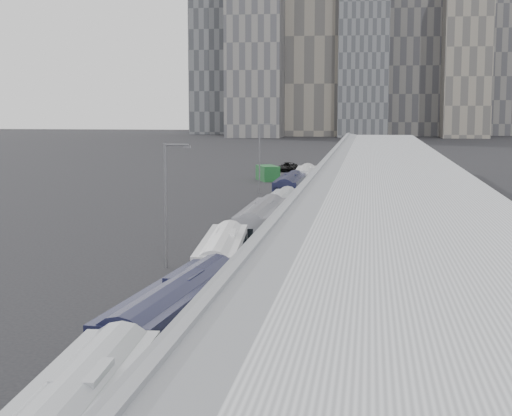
% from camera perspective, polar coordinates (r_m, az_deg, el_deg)
% --- Properties ---
extents(sidewalk, '(10.00, 170.00, 0.12)m').
position_cam_1_polar(sidewalk, '(71.73, 6.47, -2.28)').
color(sidewalk, gray).
rests_on(sidewalk, ground).
extents(lane_line, '(0.12, 160.00, 0.02)m').
position_cam_1_polar(lane_line, '(72.81, -1.83, -2.14)').
color(lane_line, gold).
rests_on(lane_line, ground).
extents(depot, '(12.45, 160.40, 7.20)m').
position_cam_1_polar(depot, '(71.23, 9.72, 0.40)').
color(depot, gray).
rests_on(depot, ground).
extents(skyline, '(145.00, 64.00, 120.00)m').
position_cam_1_polar(skyline, '(342.37, 6.05, 13.81)').
color(skyline, slate).
rests_on(skyline, ground).
extents(bus_1, '(3.99, 13.86, 3.99)m').
position_cam_1_polar(bus_1, '(37.18, -5.81, -8.78)').
color(bus_1, black).
rests_on(bus_1, ground).
extents(bus_2, '(3.77, 12.92, 3.72)m').
position_cam_1_polar(bus_2, '(51.73, -2.46, -4.28)').
color(bus_2, white).
rests_on(bus_2, ground).
extents(bus_3, '(3.05, 13.74, 4.01)m').
position_cam_1_polar(bus_3, '(65.91, 0.44, -1.65)').
color(bus_3, slate).
rests_on(bus_3, ground).
extents(bus_4, '(2.75, 12.26, 3.58)m').
position_cam_1_polar(bus_4, '(78.20, 1.81, -0.37)').
color(bus_4, '#B5BAC0').
rests_on(bus_4, ground).
extents(bus_5, '(3.04, 13.68, 4.00)m').
position_cam_1_polar(bus_5, '(93.89, 2.50, 1.03)').
color(bus_5, black).
rests_on(bus_5, ground).
extents(bus_6, '(3.31, 13.72, 3.98)m').
position_cam_1_polar(bus_6, '(106.41, 3.64, 1.76)').
color(bus_6, white).
rests_on(bus_6, ground).
extents(tree_0, '(2.03, 2.03, 4.94)m').
position_cam_1_polar(tree_0, '(27.41, -3.40, -9.83)').
color(tree_0, black).
rests_on(tree_0, ground).
extents(tree_1, '(1.29, 1.29, 3.78)m').
position_cam_1_polar(tree_1, '(45.05, 1.78, -4.09)').
color(tree_1, black).
rests_on(tree_1, ground).
extents(tree_2, '(1.57, 1.57, 4.20)m').
position_cam_1_polar(tree_2, '(75.76, 4.36, 0.79)').
color(tree_2, black).
rests_on(tree_2, ground).
extents(tree_3, '(1.07, 1.07, 3.93)m').
position_cam_1_polar(tree_3, '(93.07, 5.25, 1.92)').
color(tree_3, black).
rests_on(tree_3, ground).
extents(tree_4, '(2.87, 2.87, 4.78)m').
position_cam_1_polar(tree_4, '(116.51, 5.43, 3.05)').
color(tree_4, black).
rests_on(tree_4, ground).
extents(street_lamp_near, '(2.04, 0.22, 9.36)m').
position_cam_1_polar(street_lamp_near, '(58.51, -6.43, 0.80)').
color(street_lamp_near, '#59595E').
rests_on(street_lamp_near, ground).
extents(street_lamp_far, '(2.04, 0.22, 9.76)m').
position_cam_1_polar(street_lamp_far, '(109.08, 0.35, 3.97)').
color(street_lamp_far, '#59595E').
rests_on(street_lamp_far, ground).
extents(shipping_container, '(4.64, 6.19, 2.46)m').
position_cam_1_polar(shipping_container, '(129.10, 0.86, 2.55)').
color(shipping_container, '#154721').
rests_on(shipping_container, ground).
extents(suv, '(3.78, 6.42, 1.68)m').
position_cam_1_polar(suv, '(148.04, 2.29, 3.01)').
color(suv, black).
rests_on(suv, ground).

